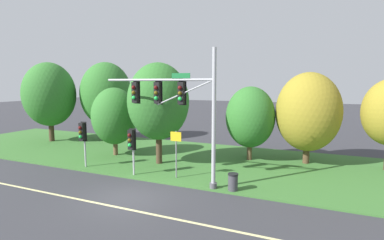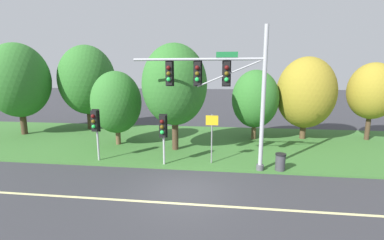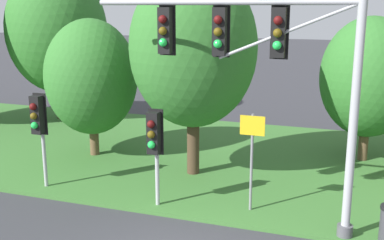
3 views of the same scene
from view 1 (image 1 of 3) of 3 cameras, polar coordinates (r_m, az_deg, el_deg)
ground_plane at (r=16.13m, az=-12.25°, el=-14.19°), size 160.00×160.00×0.00m
lane_stripe at (r=15.25m, az=-15.00°, el=-15.55°), size 36.00×0.16×0.01m
grass_verge at (r=22.96m, az=0.02°, el=-7.42°), size 48.00×11.50×0.10m
traffic_signal_mast at (r=16.63m, az=-2.59°, el=3.17°), size 7.04×0.49×7.54m
pedestrian_signal_near_kerb at (r=18.72m, az=-11.44°, el=-4.16°), size 0.46×0.55×2.93m
pedestrian_signal_further_along at (r=21.41m, az=-20.11°, el=-2.61°), size 0.46×0.55×3.12m
route_sign_post at (r=17.99m, az=-3.05°, el=-5.26°), size 0.71×0.08×2.86m
tree_nearest_road at (r=32.19m, az=-25.53°, el=4.40°), size 4.92×4.92×7.66m
tree_left_of_mast at (r=31.14m, az=-16.01°, el=4.72°), size 5.06×5.06×7.73m
tree_behind_signpost at (r=24.28m, az=-14.55°, el=0.72°), size 3.57×3.57×5.35m
tree_mid_verge at (r=21.03m, az=-6.43°, el=3.49°), size 4.31×4.31×7.11m
tree_tall_centre at (r=22.41m, az=11.03°, el=0.53°), size 3.60×3.60×5.45m
tree_right_far at (r=22.50m, az=21.25°, el=1.42°), size 4.43×4.43×6.45m
trash_bin at (r=16.42m, az=7.80°, el=-11.59°), size 0.56×0.56×0.93m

